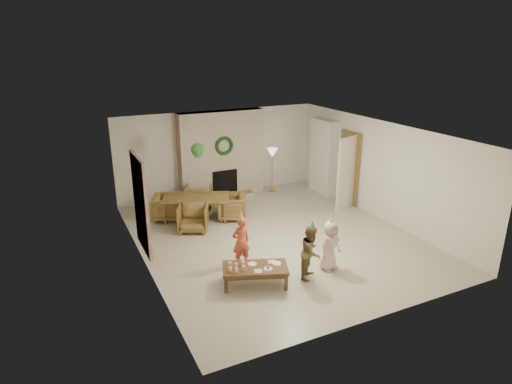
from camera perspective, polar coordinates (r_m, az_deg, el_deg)
floor at (r=10.29m, az=2.49°, el=-5.95°), size 7.00×7.00×0.00m
ceiling at (r=9.51m, az=2.70°, el=7.83°), size 7.00×7.00×0.00m
wall_back at (r=12.90m, az=-4.83°, el=5.08°), size 7.00×0.00×7.00m
wall_front at (r=7.18m, az=16.05°, el=-7.31°), size 7.00×0.00×7.00m
wall_left at (r=8.88m, az=-14.72°, el=-2.01°), size 0.00×7.00×7.00m
wall_right at (r=11.51m, az=15.87°, el=2.69°), size 0.00×7.00×7.00m
fireplace_mass at (r=12.71m, az=-4.50°, el=4.89°), size 2.50×0.40×2.50m
fireplace_hearth at (r=12.75m, az=-3.78°, el=-0.65°), size 1.60×0.30×0.12m
fireplace_firebox at (r=12.77m, az=-4.11°, el=1.23°), size 0.75×0.12×0.75m
fireplace_wreath at (r=12.44m, az=-4.14°, el=6.00°), size 0.54×0.10×0.54m
floor_lamp_base at (r=13.40m, az=2.08°, el=0.17°), size 0.25×0.25×0.03m
floor_lamp_post at (r=13.22m, az=2.11°, el=2.68°), size 0.03×0.03×1.21m
floor_lamp_shade at (r=13.07m, az=2.14°, el=5.12°), size 0.32×0.32×0.27m
bookshelf_carcass at (r=13.19m, az=8.74°, el=4.57°), size 0.30×1.00×2.20m
bookshelf_shelf_a at (r=13.36m, az=8.53°, el=1.86°), size 0.30×0.92×0.03m
bookshelf_shelf_b at (r=13.24m, az=8.62°, el=3.51°), size 0.30×0.92×0.03m
bookshelf_shelf_c at (r=13.14m, az=8.70°, el=5.19°), size 0.30×0.92×0.03m
bookshelf_shelf_d at (r=13.06m, az=8.79°, el=6.90°), size 0.30×0.92×0.03m
books_row_lower at (r=13.19m, az=8.85°, el=2.26°), size 0.20×0.40×0.24m
books_row_mid at (r=13.24m, az=8.45°, el=4.14°), size 0.20×0.44×0.24m
books_row_upper at (r=13.02m, az=8.90°, el=5.64°), size 0.20×0.36×0.22m
door_frame at (r=12.43m, az=12.03°, el=3.09°), size 0.05×0.86×2.04m
door_leaf at (r=11.92m, az=11.67°, el=2.33°), size 0.77×0.32×2.00m
curtain_panel at (r=9.07m, az=-14.73°, el=-1.56°), size 0.06×1.20×2.00m
dining_table at (r=11.34m, az=-7.78°, el=-2.09°), size 1.90×1.53×0.59m
dining_chair_near at (r=10.65m, az=-8.17°, el=-3.36°), size 0.92×0.93×0.65m
dining_chair_far at (r=12.01m, az=-7.44°, el=-0.70°), size 0.92×0.93×0.65m
dining_chair_left at (r=11.43m, az=-11.43°, el=-1.97°), size 0.93×0.92×0.65m
dining_chair_right at (r=11.26m, az=-3.15°, el=-1.92°), size 0.93×0.92×0.65m
hanging_plant_cord at (r=10.43m, az=-7.65°, el=6.72°), size 0.01×0.01×0.70m
hanging_plant_pot at (r=10.51m, az=-7.57°, el=4.86°), size 0.16×0.16×0.12m
hanging_plant_foliage at (r=10.48m, az=-7.60°, el=5.49°), size 0.32×0.32×0.32m
coffee_table_top at (r=8.28m, az=-0.11°, el=-9.85°), size 1.35×1.00×0.06m
coffee_table_apron at (r=8.31m, az=-0.11°, el=-10.24°), size 1.23×0.88×0.07m
coffee_leg_fl at (r=8.14m, az=-3.91°, el=-11.95°), size 0.08×0.08×0.32m
coffee_leg_fr at (r=8.22m, az=3.92°, el=-11.65°), size 0.08×0.08×0.32m
coffee_leg_bl at (r=8.57m, az=-3.95°, el=-10.26°), size 0.08×0.08×0.32m
coffee_leg_br at (r=8.64m, az=3.45°, el=-9.99°), size 0.08×0.08×0.32m
cup_a at (r=8.11m, az=-3.36°, el=-10.00°), size 0.08×0.08×0.08m
cup_b at (r=8.27m, az=-3.39°, el=-9.38°), size 0.08×0.08×0.08m
cup_c at (r=8.07m, az=-2.55°, el=-10.14°), size 0.08×0.08×0.08m
cup_d at (r=8.23m, az=-2.59°, el=-9.51°), size 0.08×0.08×0.08m
cup_e at (r=8.14m, az=-1.64°, el=-9.85°), size 0.08×0.08×0.08m
cup_f at (r=8.30m, az=-1.70°, el=-9.24°), size 0.08×0.08×0.08m
plate_a at (r=8.36m, az=-0.49°, el=-9.31°), size 0.22×0.22×0.01m
plate_b at (r=8.21m, az=1.58°, el=-9.91°), size 0.22×0.22×0.01m
plate_c at (r=8.39m, az=2.73°, el=-9.24°), size 0.22×0.22×0.01m
food_scoop at (r=8.19m, az=1.59°, el=-9.69°), size 0.08×0.08×0.07m
napkin_left at (r=8.13m, az=0.31°, el=-10.22°), size 0.18×0.18×0.01m
napkin_right at (r=8.44m, az=2.04°, el=-9.03°), size 0.18×0.18×0.01m
child_red at (r=8.87m, az=-1.96°, el=-6.49°), size 0.40×0.27×1.05m
party_hat_red at (r=8.64m, az=-2.00°, el=-3.08°), size 0.18×0.18×0.20m
child_plaid at (r=8.51m, az=7.18°, el=-7.74°), size 0.65×0.65×1.06m
party_hat_plaid at (r=8.27m, az=7.34°, el=-4.20°), size 0.16×0.16×0.17m
child_pink at (r=8.86m, az=9.59°, el=-6.87°), size 0.57×0.45×1.03m
party_hat_pink at (r=8.64m, az=9.79°, el=-3.56°), size 0.14×0.14×0.18m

